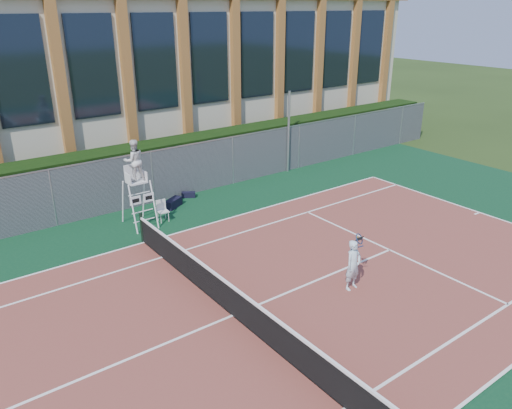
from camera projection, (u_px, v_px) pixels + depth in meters
ground at (233, 316)px, 13.29m from camera, size 120.00×120.00×0.00m
apron at (213, 300)px, 14.04m from camera, size 36.00×20.00×0.01m
tennis_court at (233, 316)px, 13.29m from camera, size 23.77×10.97×0.02m
tennis_net at (233, 299)px, 13.09m from camera, size 0.10×11.30×1.10m
fence at (106, 188)px, 19.44m from camera, size 40.00×0.06×2.20m
hedge at (95, 180)px, 20.33m from camera, size 40.00×1.40×2.20m
building at (31, 81)px, 25.11m from camera, size 45.00×10.60×8.22m
steel_pole at (289, 132)px, 24.14m from camera, size 0.12×0.12×3.97m
umpire_chair at (134, 163)px, 17.94m from camera, size 0.93×1.43×3.33m
plastic_chair at (162, 209)px, 19.02m from camera, size 0.41×0.41×0.82m
sports_bag_near at (173, 203)px, 20.36m from camera, size 0.91×0.71×0.36m
sports_bag_far at (188, 195)px, 21.46m from camera, size 0.62×0.52×0.23m
tennis_player at (353, 265)px, 14.29m from camera, size 0.89×0.62×1.55m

